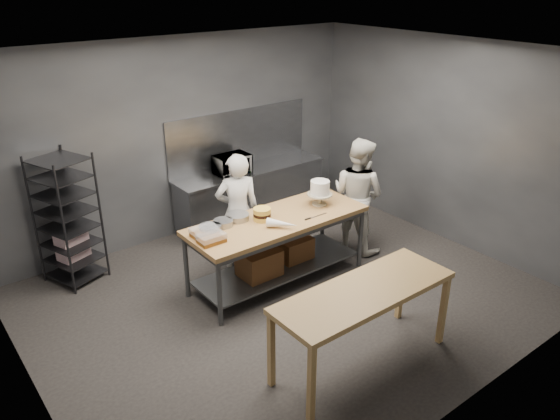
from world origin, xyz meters
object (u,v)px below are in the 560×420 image
at_px(chef_behind, 238,211).
at_px(microwave, 232,164).
at_px(work_table, 276,243).
at_px(chef_right, 358,195).
at_px(near_counter, 364,297).
at_px(speed_rack, 68,220).
at_px(layer_cake, 262,214).
at_px(frosted_cake_stand, 320,190).

relative_size(chef_behind, microwave, 3.03).
xyz_separation_m(work_table, chef_behind, (-0.15, 0.67, 0.25)).
distance_m(work_table, chef_behind, 0.73).
bearing_deg(chef_right, near_counter, 125.18).
height_order(speed_rack, layer_cake, speed_rack).
relative_size(work_table, near_counter, 1.20).
xyz_separation_m(chef_behind, layer_cake, (-0.02, -0.60, 0.18)).
relative_size(near_counter, chef_right, 1.18).
bearing_deg(microwave, layer_cake, -111.32).
relative_size(work_table, microwave, 4.43).
relative_size(chef_right, microwave, 3.12).
bearing_deg(frosted_cake_stand, chef_behind, 142.75).
xyz_separation_m(near_counter, frosted_cake_stand, (1.04, 1.86, 0.32)).
height_order(work_table, speed_rack, speed_rack).
distance_m(work_table, chef_right, 1.54).
bearing_deg(microwave, work_table, -105.63).
bearing_deg(work_table, frosted_cake_stand, -0.29).
distance_m(chef_behind, layer_cake, 0.63).
xyz_separation_m(chef_behind, chef_right, (1.67, -0.62, 0.02)).
bearing_deg(layer_cake, work_table, -21.87).
xyz_separation_m(near_counter, microwave, (0.80, 3.64, 0.24)).
xyz_separation_m(chef_behind, microwave, (0.65, 1.12, 0.23)).
bearing_deg(chef_right, speed_rack, 54.20).
bearing_deg(chef_behind, speed_rack, -5.92).
bearing_deg(chef_right, microwave, 19.31).
bearing_deg(layer_cake, chef_right, -0.80).
bearing_deg(layer_cake, microwave, 68.68).
bearing_deg(frosted_cake_stand, speed_rack, 148.76).
relative_size(near_counter, speed_rack, 1.14).
height_order(near_counter, chef_behind, chef_behind).
height_order(microwave, layer_cake, microwave).
xyz_separation_m(work_table, layer_cake, (-0.17, 0.07, 0.43)).
distance_m(work_table, microwave, 1.91).
height_order(work_table, chef_right, chef_right).
relative_size(chef_behind, layer_cake, 7.31).
distance_m(chef_right, layer_cake, 1.70).
bearing_deg(frosted_cake_stand, near_counter, -119.20).
xyz_separation_m(speed_rack, chef_right, (3.60, -1.66, -0.01)).
height_order(chef_behind, layer_cake, chef_behind).
bearing_deg(near_counter, frosted_cake_stand, 60.80).
height_order(near_counter, microwave, microwave).
bearing_deg(near_counter, chef_behind, 86.50).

